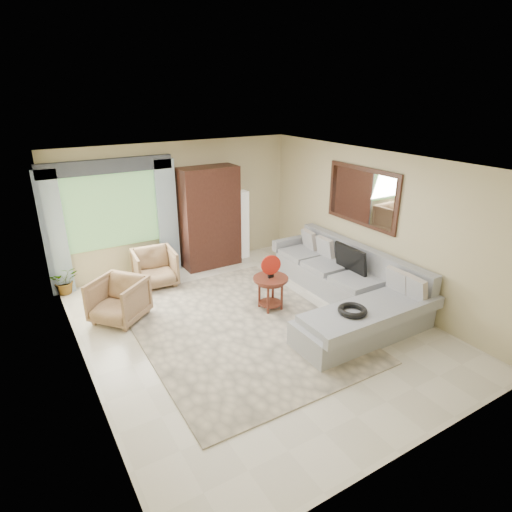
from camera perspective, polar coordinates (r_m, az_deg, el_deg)
ground at (r=6.93m, az=-0.28°, el=-9.42°), size 6.00×6.00×0.00m
area_rug at (r=6.91m, az=-2.36°, el=-9.44°), size 3.04×4.03×0.02m
sectional_sofa at (r=7.64m, az=12.02°, el=-4.42°), size 2.30×3.46×0.90m
tv_screen at (r=7.80m, az=12.48°, el=-0.40°), size 0.14×0.74×0.48m
garden_hose at (r=6.43m, az=12.73°, el=-7.08°), size 0.43×0.43×0.09m
coffee_table at (r=7.31m, az=1.95°, el=-4.91°), size 0.60×0.60×0.60m
red_disc at (r=7.09m, az=2.00°, el=-1.20°), size 0.33×0.12×0.34m
armchair_left at (r=7.31m, az=-17.86°, el=-5.61°), size 1.09×1.09×0.72m
armchair_right at (r=8.41m, az=-13.33°, el=-1.52°), size 0.82×0.84×0.71m
potted_plant at (r=8.63m, az=-24.15°, el=-2.94°), size 0.49×0.43×0.53m
armoire at (r=8.97m, az=-6.21°, el=5.12°), size 1.20×0.55×2.10m
floor_lamp at (r=9.46m, az=-1.90°, el=4.20°), size 0.24×0.24×1.50m
window at (r=8.53m, az=-18.70°, el=5.69°), size 1.80×0.04×1.40m
curtain_left at (r=8.37m, az=-25.32°, el=2.64°), size 0.40×0.08×2.30m
curtain_right at (r=8.78m, az=-11.72°, el=5.12°), size 0.40×0.08×2.30m
valance at (r=8.29m, az=-19.29°, el=11.23°), size 2.40×0.12×0.26m
wall_mirror at (r=7.96m, az=13.90°, el=7.72°), size 0.05×1.70×1.05m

